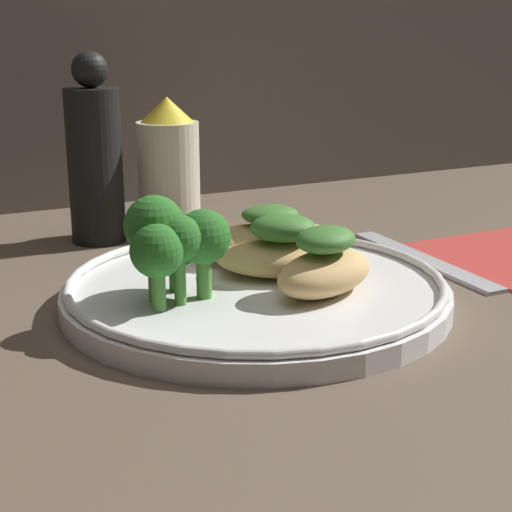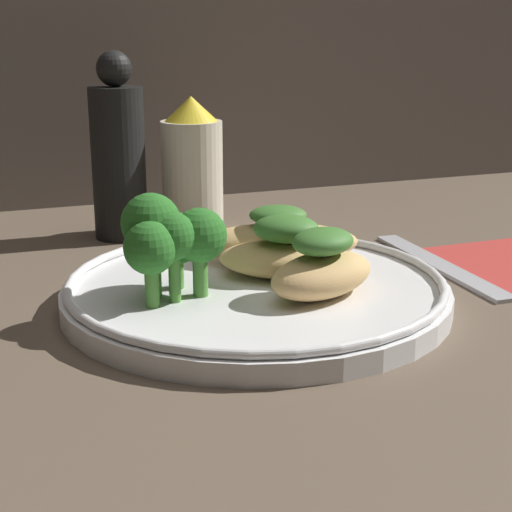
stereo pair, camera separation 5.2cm
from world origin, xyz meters
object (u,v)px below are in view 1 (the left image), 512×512
(broccoli_bunch, at_px, (173,240))
(pepper_grinder, at_px, (95,158))
(sauce_bottle, at_px, (169,169))
(plate, at_px, (256,290))

(broccoli_bunch, distance_m, pepper_grinder, 0.21)
(sauce_bottle, height_order, pepper_grinder, pepper_grinder)
(plate, height_order, pepper_grinder, pepper_grinder)
(broccoli_bunch, bearing_deg, pepper_grinder, 87.14)
(plate, height_order, broccoli_bunch, broccoli_bunch)
(broccoli_bunch, xyz_separation_m, pepper_grinder, (0.01, 0.21, 0.02))
(sauce_bottle, bearing_deg, broccoli_bunch, -110.01)
(sauce_bottle, bearing_deg, pepper_grinder, 180.00)
(plate, relative_size, broccoli_bunch, 3.82)
(plate, bearing_deg, sauce_bottle, 85.28)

